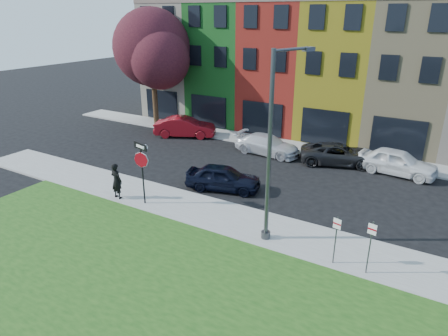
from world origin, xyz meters
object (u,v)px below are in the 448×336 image
Objects in this scene: sedan_near at (223,178)px; street_lamp at (273,149)px; stop_sign at (141,161)px; man at (116,181)px.

street_lamp reaches higher than sedan_near.
sedan_near is at bearing 159.17° from street_lamp.
man is at bearing -157.81° from stop_sign.
man is 0.43× the size of sedan_near.
sedan_near is at bearing 71.32° from stop_sign.
man is at bearing -159.10° from street_lamp.
stop_sign reaches higher than sedan_near.
man is (-1.65, -0.22, -1.35)m from stop_sign.
sedan_near is 0.56× the size of street_lamp.
sedan_near is 6.57m from street_lamp.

